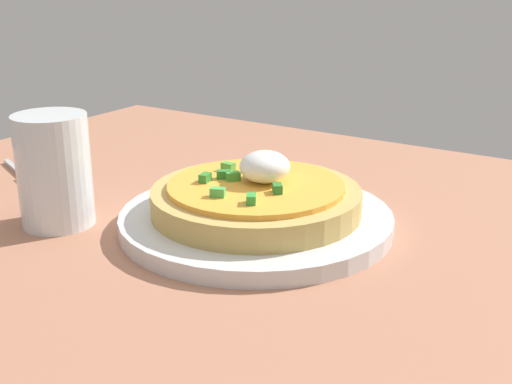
{
  "coord_description": "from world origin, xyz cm",
  "views": [
    {
      "loc": [
        24.46,
        -51.95,
        26.41
      ],
      "look_at": [
        -7.45,
        -1.95,
        5.86
      ],
      "focal_mm": 47.42,
      "sensor_mm": 36.0,
      "label": 1
    }
  ],
  "objects_px": {
    "cup_near": "(55,177)",
    "fork": "(20,174)",
    "pizza": "(256,197)",
    "plate": "(256,220)"
  },
  "relations": [
    {
      "from": "pizza",
      "to": "fork",
      "type": "relative_size",
      "value": 1.98
    },
    {
      "from": "fork",
      "to": "pizza",
      "type": "bearing_deg",
      "value": 26.05
    },
    {
      "from": "pizza",
      "to": "cup_near",
      "type": "bearing_deg",
      "value": -150.48
    },
    {
      "from": "cup_near",
      "to": "fork",
      "type": "distance_m",
      "value": 0.18
    },
    {
      "from": "fork",
      "to": "cup_near",
      "type": "bearing_deg",
      "value": -3.71
    },
    {
      "from": "pizza",
      "to": "plate",
      "type": "bearing_deg",
      "value": -104.17
    },
    {
      "from": "cup_near",
      "to": "pizza",
      "type": "bearing_deg",
      "value": 29.52
    },
    {
      "from": "cup_near",
      "to": "fork",
      "type": "relative_size",
      "value": 1.08
    },
    {
      "from": "plate",
      "to": "pizza",
      "type": "distance_m",
      "value": 0.02
    },
    {
      "from": "pizza",
      "to": "fork",
      "type": "distance_m",
      "value": 0.32
    }
  ]
}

